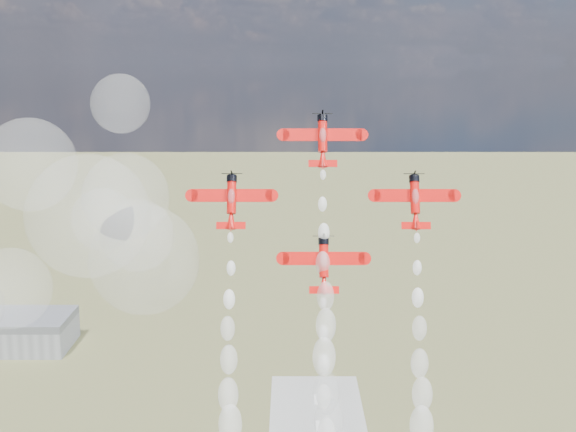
# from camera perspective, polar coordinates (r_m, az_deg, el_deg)

# --- Properties ---
(hangar) EXTENTS (50.00, 28.00, 13.00)m
(hangar) POSITION_cam_1_polar(r_m,az_deg,el_deg) (336.83, -19.35, -7.74)
(hangar) COLOR gray
(hangar) RESTS_ON ground
(plane_lead) EXTENTS (13.72, 6.61, 9.22)m
(plane_lead) POSITION_cam_1_polar(r_m,az_deg,el_deg) (139.65, 2.48, 5.48)
(plane_lead) COLOR red
(plane_lead) RESTS_ON ground
(plane_left) EXTENTS (13.72, 6.61, 9.22)m
(plane_left) POSITION_cam_1_polar(r_m,az_deg,el_deg) (136.76, -4.04, 1.13)
(plane_left) COLOR red
(plane_left) RESTS_ON ground
(plane_right) EXTENTS (13.72, 6.61, 9.22)m
(plane_right) POSITION_cam_1_polar(r_m,az_deg,el_deg) (138.06, 9.02, 1.11)
(plane_right) COLOR red
(plane_right) RESTS_ON ground
(plane_slot) EXTENTS (13.72, 6.61, 9.22)m
(plane_slot) POSITION_cam_1_polar(r_m,az_deg,el_deg) (134.21, 2.56, -3.40)
(plane_slot) COLOR red
(plane_slot) RESTS_ON ground
(smoke_trail_lead) EXTENTS (5.30, 21.59, 45.17)m
(smoke_trail_lead) POSITION_cam_1_polar(r_m,az_deg,el_deg) (132.43, 2.75, -12.49)
(smoke_trail_lead) COLOR white
(smoke_trail_lead) RESTS_ON plane_lead
(drifted_smoke_cloud) EXTENTS (69.54, 39.56, 50.57)m
(drifted_smoke_cloud) POSITION_cam_1_polar(r_m,az_deg,el_deg) (156.52, -16.99, -1.09)
(drifted_smoke_cloud) COLOR white
(drifted_smoke_cloud) RESTS_ON ground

